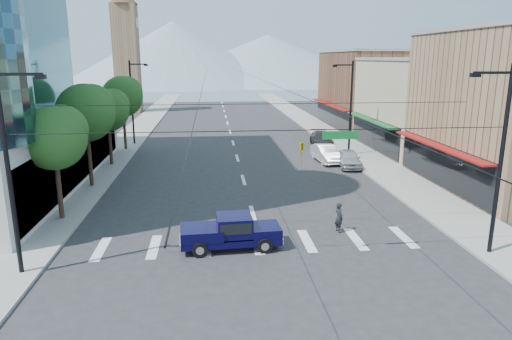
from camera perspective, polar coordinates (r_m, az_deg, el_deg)
The scene contains 20 objects.
ground at distance 22.33m, azimuth 1.05°, elevation -10.57°, with size 160.00×160.00×0.00m, color #28282B.
sidewalk_left at distance 61.63m, azimuth -14.61°, elevation 4.83°, with size 4.00×120.00×0.15m, color gray.
sidewalk_right at distance 62.56m, azimuth 7.74°, elevation 5.28°, with size 4.00×120.00×0.15m, color gray.
shop_mid at distance 49.77m, azimuth 21.30°, elevation 7.44°, with size 12.00×14.00×9.00m, color tan.
shop_far at distance 64.37m, azimuth 14.93°, elevation 9.60°, with size 12.00×18.00×10.00m, color brown.
clock_tower at distance 83.40m, azimuth -15.91°, elevation 14.28°, with size 4.80×4.80×20.40m.
mountain_left at distance 170.67m, azimuth -10.22°, elevation 14.20°, with size 80.00×80.00×22.00m, color gray.
mountain_right at distance 181.58m, azimuth 1.45°, elevation 13.74°, with size 90.00×90.00×18.00m, color gray.
tree_near at distance 28.00m, azimuth -23.67°, elevation 3.97°, with size 3.65×3.64×6.71m.
tree_midnear at distance 34.59m, azimuth -20.29°, elevation 6.95°, with size 4.09×4.09×7.52m.
tree_midfar at distance 41.42m, azimuth -17.86°, elevation 7.30°, with size 3.65×3.64×6.71m.
tree_far at distance 48.21m, azimuth -16.21°, elevation 8.96°, with size 4.09×4.09×7.52m.
signal_rig at distance 19.90m, azimuth 2.00°, elevation 0.52°, with size 21.80×0.20×9.00m.
lamp_pole_nw at distance 51.04m, azimuth -15.13°, elevation 8.53°, with size 2.00×0.25×9.00m.
lamp_pole_ne at distance 44.38m, azimuth 11.61°, elevation 8.00°, with size 2.00×0.25×9.00m.
pickup_truck at distance 22.78m, azimuth -3.23°, elevation -7.67°, with size 5.11×2.17×1.70m.
pedestrian at distance 25.23m, azimuth 10.33°, elevation -5.84°, with size 0.61×0.40×1.66m, color black.
parked_car_near at distance 40.31m, azimuth 11.50°, elevation 1.41°, with size 1.79×4.44×1.51m, color #ADAEB2.
parked_car_mid at distance 42.00m, azimuth 8.74°, elevation 2.06°, with size 1.64×4.71×1.55m, color silver.
parked_car_far at distance 49.65m, azimuth 8.19°, elevation 3.86°, with size 2.12×5.20×1.51m, color #2A2A2C.
Camera 1 is at (-2.41, -20.19, 9.22)m, focal length 32.00 mm.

